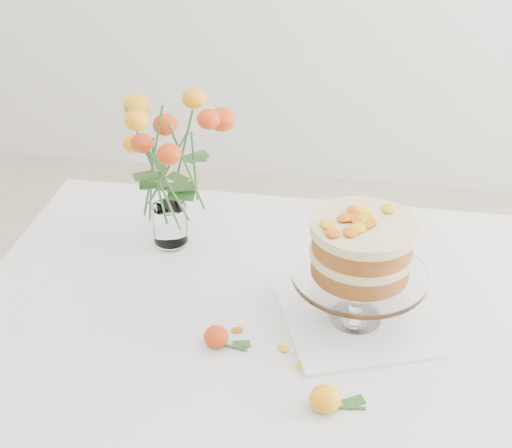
{
  "coord_description": "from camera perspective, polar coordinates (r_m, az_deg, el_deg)",
  "views": [
    {
      "loc": [
        0.1,
        -1.19,
        1.71
      ],
      "look_at": [
        -0.11,
        0.08,
        0.9
      ],
      "focal_mm": 50.0,
      "sensor_mm": 36.0,
      "label": 1
    }
  ],
  "objects": [
    {
      "name": "loose_rose_near",
      "position": [
        1.3,
        5.57,
        -13.77
      ],
      "size": [
        0.1,
        0.06,
        0.05
      ],
      "rotation": [
        0.0,
        0.0,
        0.12
      ],
      "color": "orange",
      "rests_on": "table"
    },
    {
      "name": "stray_petal_b",
      "position": [
        1.42,
        2.2,
        -9.94
      ],
      "size": [
        0.03,
        0.02,
        0.0
      ],
      "primitive_type": "ellipsoid",
      "color": "gold",
      "rests_on": "table"
    },
    {
      "name": "cake_stand",
      "position": [
        1.4,
        8.42,
        -2.31
      ],
      "size": [
        0.27,
        0.27,
        0.24
      ],
      "rotation": [
        0.0,
        0.0,
        0.36
      ],
      "color": "white",
      "rests_on": "napkin"
    },
    {
      "name": "stray_petal_c",
      "position": [
        1.39,
        3.64,
        -11.2
      ],
      "size": [
        0.03,
        0.02,
        0.0
      ],
      "primitive_type": "ellipsoid",
      "color": "gold",
      "rests_on": "table"
    },
    {
      "name": "napkin",
      "position": [
        1.5,
        7.92,
        -7.6
      ],
      "size": [
        0.36,
        0.36,
        0.01
      ],
      "primitive_type": "cube",
      "rotation": [
        0.0,
        0.0,
        0.36
      ],
      "color": "white",
      "rests_on": "table"
    },
    {
      "name": "loose_rose_far",
      "position": [
        1.42,
        -3.19,
        -8.99
      ],
      "size": [
        0.09,
        0.05,
        0.04
      ],
      "rotation": [
        0.0,
        0.0,
        -0.16
      ],
      "color": "#BA2C09",
      "rests_on": "table"
    },
    {
      "name": "stray_petal_a",
      "position": [
        1.46,
        -1.53,
        -8.48
      ],
      "size": [
        0.03,
        0.02,
        0.0
      ],
      "primitive_type": "ellipsoid",
      "color": "gold",
      "rests_on": "table"
    },
    {
      "name": "table",
      "position": [
        1.58,
        3.55,
        -8.92
      ],
      "size": [
        1.43,
        0.93,
        0.76
      ],
      "color": "tan",
      "rests_on": "ground"
    },
    {
      "name": "rose_vase",
      "position": [
        1.61,
        -7.33,
        5.74
      ],
      "size": [
        0.36,
        0.36,
        0.42
      ],
      "rotation": [
        0.0,
        0.0,
        0.4
      ],
      "color": "white",
      "rests_on": "table"
    }
  ]
}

